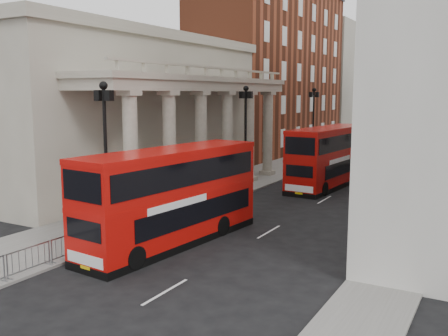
# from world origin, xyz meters

# --- Properties ---
(ground) EXTENTS (260.00, 260.00, 0.00)m
(ground) POSITION_xyz_m (0.00, 0.00, 0.00)
(ground) COLOR black
(ground) RESTS_ON ground
(sidewalk_west) EXTENTS (6.00, 140.00, 0.12)m
(sidewalk_west) POSITION_xyz_m (-3.00, 30.00, 0.06)
(sidewalk_west) COLOR slate
(sidewalk_west) RESTS_ON ground
(sidewalk_east) EXTENTS (3.00, 140.00, 0.12)m
(sidewalk_east) POSITION_xyz_m (13.50, 30.00, 0.06)
(sidewalk_east) COLOR slate
(sidewalk_east) RESTS_ON ground
(kerb) EXTENTS (0.20, 140.00, 0.14)m
(kerb) POSITION_xyz_m (-0.05, 30.00, 0.07)
(kerb) COLOR slate
(kerb) RESTS_ON ground
(portico_building) EXTENTS (9.00, 28.00, 12.00)m
(portico_building) POSITION_xyz_m (-10.50, 18.00, 6.00)
(portico_building) COLOR gray
(portico_building) RESTS_ON ground
(brick_building) EXTENTS (9.00, 32.00, 22.00)m
(brick_building) POSITION_xyz_m (-10.50, 48.00, 11.00)
(brick_building) COLOR brown
(brick_building) RESTS_ON ground
(west_building_far) EXTENTS (9.00, 30.00, 20.00)m
(west_building_far) POSITION_xyz_m (-10.50, 80.00, 10.00)
(west_building_far) COLOR gray
(west_building_far) RESTS_ON ground
(monument_column) EXTENTS (8.00, 8.00, 54.20)m
(monument_column) POSITION_xyz_m (6.00, 92.00, 15.98)
(monument_column) COLOR #60605E
(monument_column) RESTS_ON ground
(lamp_post_south) EXTENTS (1.05, 0.44, 8.32)m
(lamp_post_south) POSITION_xyz_m (-0.60, 4.00, 4.91)
(lamp_post_south) COLOR black
(lamp_post_south) RESTS_ON sidewalk_west
(lamp_post_mid) EXTENTS (1.05, 0.44, 8.32)m
(lamp_post_mid) POSITION_xyz_m (-0.60, 20.00, 4.91)
(lamp_post_mid) COLOR black
(lamp_post_mid) RESTS_ON sidewalk_west
(lamp_post_north) EXTENTS (1.05, 0.44, 8.32)m
(lamp_post_north) POSITION_xyz_m (-0.60, 36.00, 4.91)
(lamp_post_north) COLOR black
(lamp_post_north) RESTS_ON sidewalk_west
(traffic_light) EXTENTS (0.28, 0.33, 4.30)m
(traffic_light) POSITION_xyz_m (-0.50, 1.98, 3.11)
(traffic_light) COLOR black
(traffic_light) RESTS_ON sidewalk_west
(crowd_barriers) EXTENTS (0.50, 18.75, 1.10)m
(crowd_barriers) POSITION_xyz_m (-0.35, 2.23, 0.67)
(crowd_barriers) COLOR gray
(crowd_barriers) RESTS_ON sidewalk_west
(bus_near) EXTENTS (3.93, 11.81, 5.00)m
(bus_near) POSITION_xyz_m (2.48, 5.51, 2.61)
(bus_near) COLOR #BF0C08
(bus_near) RESTS_ON ground
(bus_far) EXTENTS (3.69, 11.83, 5.03)m
(bus_far) POSITION_xyz_m (4.53, 25.47, 2.63)
(bus_far) COLOR #A50B07
(bus_far) RESTS_ON ground
(pedestrian_a) EXTENTS (0.64, 0.50, 1.56)m
(pedestrian_a) POSITION_xyz_m (-4.49, 17.58, 0.90)
(pedestrian_a) COLOR black
(pedestrian_a) RESTS_ON sidewalk_west
(pedestrian_b) EXTENTS (0.90, 0.76, 1.61)m
(pedestrian_b) POSITION_xyz_m (-3.50, 18.48, 0.92)
(pedestrian_b) COLOR black
(pedestrian_b) RESTS_ON sidewalk_west
(pedestrian_c) EXTENTS (0.94, 0.79, 1.63)m
(pedestrian_c) POSITION_xyz_m (-2.68, 17.30, 0.94)
(pedestrian_c) COLOR black
(pedestrian_c) RESTS_ON sidewalk_west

